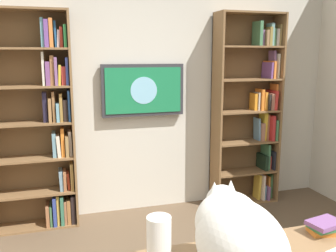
{
  "coord_description": "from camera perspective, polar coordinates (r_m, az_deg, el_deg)",
  "views": [
    {
      "loc": [
        0.88,
        1.68,
        1.71
      ],
      "look_at": [
        0.05,
        -1.09,
        1.15
      ],
      "focal_mm": 39.59,
      "sensor_mm": 36.0,
      "label": 1
    }
  ],
  "objects": [
    {
      "name": "paper_towel_roll",
      "position": [
        1.72,
        -1.39,
        -17.41
      ],
      "size": [
        0.11,
        0.11,
        0.24
      ],
      "primitive_type": "cylinder",
      "color": "white",
      "rests_on": "desk"
    },
    {
      "name": "wall_mounted_tv",
      "position": [
        3.94,
        -3.86,
        5.53
      ],
      "size": [
        0.88,
        0.07,
        0.55
      ],
      "color": "#333338"
    },
    {
      "name": "bookshelf_left",
      "position": [
        4.35,
        12.84,
        2.31
      ],
      "size": [
        0.76,
        0.28,
        2.16
      ],
      "color": "brown",
      "rests_on": "ground"
    },
    {
      "name": "cat",
      "position": [
        1.62,
        10.46,
        -16.46
      ],
      "size": [
        0.34,
        0.65,
        0.39
      ],
      "color": "white",
      "rests_on": "desk"
    },
    {
      "name": "wall_back",
      "position": [
        4.02,
        -3.96,
        5.82
      ],
      "size": [
        4.52,
        0.06,
        2.7
      ],
      "primitive_type": "cube",
      "color": "beige",
      "rests_on": "ground"
    },
    {
      "name": "desk_book_stack",
      "position": [
        2.2,
        23.13,
        -14.09
      ],
      "size": [
        0.21,
        0.16,
        0.07
      ],
      "color": "orange",
      "rests_on": "desk"
    },
    {
      "name": "bookshelf_right",
      "position": [
        3.8,
        -19.02,
        -0.03
      ],
      "size": [
        0.84,
        0.28,
        2.12
      ],
      "color": "brown",
      "rests_on": "ground"
    }
  ]
}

